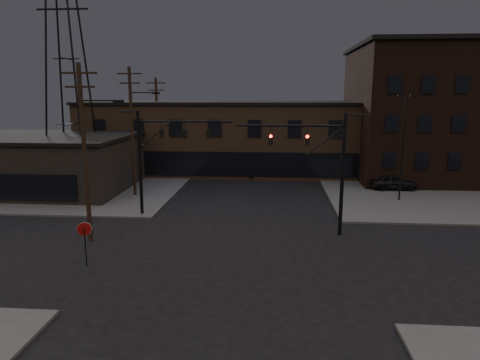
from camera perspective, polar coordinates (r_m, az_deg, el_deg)
name	(u,v)px	position (r m, az deg, el deg)	size (l,w,h in m)	color
ground	(237,257)	(24.95, -0.46, -10.21)	(140.00, 140.00, 0.00)	black
sidewalk_ne	(466,183)	(50.17, 27.88, -0.39)	(30.00, 30.00, 0.15)	#474744
sidewalk_nw	(58,177)	(51.90, -23.16, 0.38)	(30.00, 30.00, 0.15)	#474744
building_row	(257,138)	(51.40, 2.23, 5.62)	(40.00, 12.00, 8.00)	brown
building_right	(456,114)	(53.06, 26.89, 7.84)	(22.00, 16.00, 14.00)	black
building_left	(45,164)	(45.37, -24.61, 1.90)	(16.00, 12.00, 5.00)	black
traffic_signal_near	(325,161)	(28.13, 11.28, 2.48)	(7.12, 0.24, 8.00)	black
traffic_signal_far	(156,151)	(32.57, -11.12, 3.83)	(7.12, 0.24, 8.00)	black
stop_sign	(85,234)	(24.50, -20.02, -6.75)	(0.72, 0.33, 2.48)	black
utility_pole_near	(85,149)	(27.79, -19.92, 3.87)	(3.70, 0.28, 11.00)	black
utility_pole_mid	(133,129)	(39.25, -14.11, 6.60)	(3.70, 0.28, 11.50)	black
utility_pole_far	(157,124)	(51.04, -10.97, 7.39)	(2.20, 0.28, 11.00)	black
transmission_tower	(66,59)	(45.83, -22.18, 14.75)	(7.00, 7.00, 25.00)	black
lot_light_a	(404,138)	(38.87, 20.98, 5.24)	(1.50, 0.28, 9.14)	black
lot_light_b	(453,133)	(45.55, 26.51, 5.60)	(1.50, 0.28, 9.14)	black
parked_car_lot_a	(393,182)	(43.55, 19.78, -0.25)	(1.75, 4.34, 1.48)	black
parked_car_lot_b	(440,173)	(50.36, 25.07, 0.79)	(1.93, 4.74, 1.37)	silver
car_crossing	(253,171)	(48.06, 1.74, 1.26)	(1.50, 4.31, 1.42)	black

